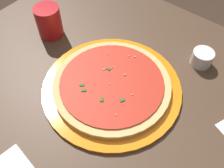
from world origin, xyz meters
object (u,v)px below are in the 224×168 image
Objects in this scene: serving_plate at (112,87)px; cup_tall_drink at (49,22)px; cup_small_sauce at (202,58)px; pizza at (112,84)px.

serving_plate is 3.78× the size of cup_tall_drink.
pizza is at bearing -121.55° from cup_small_sauce.
cup_tall_drink is (-0.29, 0.05, 0.04)m from serving_plate.
serving_plate is 0.28m from cup_small_sauce.
cup_small_sauce reaches higher than serving_plate.
serving_plate is 0.01m from pizza.
pizza is (-0.00, -0.00, 0.01)m from serving_plate.
cup_small_sauce is at bearing 23.04° from cup_tall_drink.
serving_plate is at bearing -121.55° from cup_small_sauce.
cup_tall_drink is 1.64× the size of cup_small_sauce.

